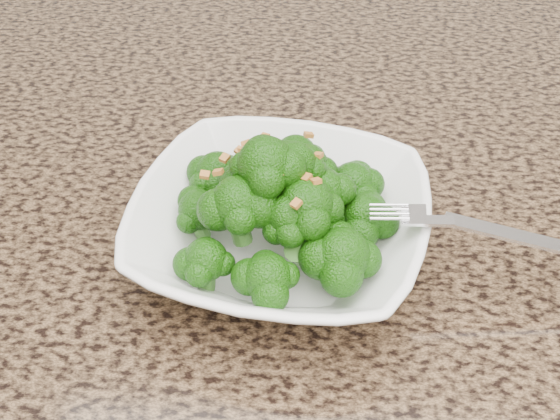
# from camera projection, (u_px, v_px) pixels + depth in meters

# --- Properties ---
(granite_counter) EXTENTS (1.64, 1.04, 0.03)m
(granite_counter) POSITION_uv_depth(u_px,v_px,m) (305.00, 219.00, 0.67)
(granite_counter) COLOR brown
(granite_counter) RESTS_ON cabinet
(bowl) EXTENTS (0.28, 0.28, 0.06)m
(bowl) POSITION_uv_depth(u_px,v_px,m) (280.00, 228.00, 0.59)
(bowl) COLOR white
(bowl) RESTS_ON granite_counter
(broccoli_pile) EXTENTS (0.22, 0.22, 0.08)m
(broccoli_pile) POSITION_uv_depth(u_px,v_px,m) (280.00, 163.00, 0.55)
(broccoli_pile) COLOR #185109
(broccoli_pile) RESTS_ON bowl
(garlic_topping) EXTENTS (0.13, 0.13, 0.01)m
(garlic_topping) POSITION_uv_depth(u_px,v_px,m) (280.00, 118.00, 0.52)
(garlic_topping) COLOR #BA742D
(garlic_topping) RESTS_ON broccoli_pile
(fork) EXTENTS (0.19, 0.04, 0.01)m
(fork) POSITION_uv_depth(u_px,v_px,m) (445.00, 222.00, 0.54)
(fork) COLOR silver
(fork) RESTS_ON bowl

